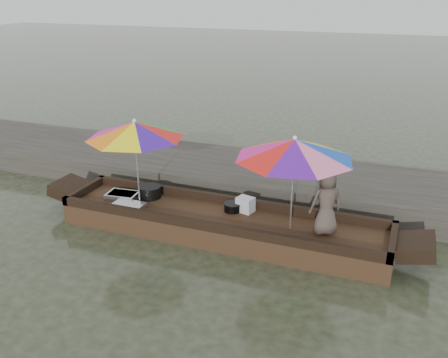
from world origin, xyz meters
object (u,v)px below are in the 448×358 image
(cooking_pot, at_px, (150,192))
(supply_bag, at_px, (245,205))
(tray_crayfish, at_px, (123,195))
(boat_hull, at_px, (222,226))
(umbrella_stern, at_px, (293,184))
(charcoal_grill, at_px, (233,207))
(umbrella_bow, at_px, (137,162))
(tray_scallop, at_px, (128,205))
(vendor, at_px, (326,202))

(cooking_pot, relative_size, supply_bag, 1.45)
(tray_crayfish, bearing_deg, boat_hull, -2.61)
(boat_hull, xyz_separation_m, umbrella_stern, (1.19, 0.00, 0.95))
(charcoal_grill, distance_m, umbrella_bow, 1.85)
(tray_scallop, relative_size, umbrella_bow, 0.33)
(boat_hull, distance_m, supply_bag, 0.55)
(tray_crayfish, distance_m, charcoal_grill, 2.11)
(supply_bag, bearing_deg, umbrella_bow, -169.69)
(cooking_pot, bearing_deg, vendor, -4.11)
(boat_hull, relative_size, supply_bag, 20.11)
(cooking_pot, relative_size, vendor, 0.39)
(charcoal_grill, bearing_deg, tray_crayfish, -174.77)
(charcoal_grill, height_order, umbrella_bow, umbrella_bow)
(boat_hull, bearing_deg, vendor, 1.88)
(umbrella_bow, bearing_deg, umbrella_stern, 0.00)
(charcoal_grill, relative_size, umbrella_bow, 0.17)
(cooking_pot, bearing_deg, umbrella_stern, -6.09)
(supply_bag, relative_size, vendor, 0.26)
(tray_scallop, relative_size, vendor, 0.53)
(cooking_pot, bearing_deg, tray_crayfish, -156.82)
(umbrella_stern, bearing_deg, tray_crayfish, 178.36)
(cooking_pot, xyz_separation_m, umbrella_stern, (2.73, -0.29, 0.67))
(tray_crayfish, height_order, tray_scallop, tray_crayfish)
(boat_hull, xyz_separation_m, umbrella_bow, (-1.59, 0.00, 0.95))
(tray_scallop, relative_size, umbrella_stern, 0.30)
(supply_bag, height_order, umbrella_bow, umbrella_bow)
(umbrella_bow, bearing_deg, boat_hull, 0.00)
(tray_scallop, bearing_deg, tray_crayfish, 134.05)
(boat_hull, distance_m, tray_crayfish, 2.02)
(umbrella_stern, bearing_deg, boat_hull, 180.00)
(charcoal_grill, relative_size, vendor, 0.28)
(cooking_pot, distance_m, umbrella_bow, 0.73)
(boat_hull, height_order, supply_bag, supply_bag)
(tray_crayfish, height_order, supply_bag, supply_bag)
(umbrella_stern, bearing_deg, supply_bag, 158.75)
(supply_bag, distance_m, umbrella_bow, 2.03)
(vendor, bearing_deg, tray_scallop, -29.88)
(boat_hull, xyz_separation_m, tray_scallop, (-1.69, -0.24, 0.21))
(umbrella_stern, bearing_deg, umbrella_bow, 180.00)
(supply_bag, relative_size, umbrella_bow, 0.16)
(cooking_pot, distance_m, supply_bag, 1.85)
(tray_crayfish, distance_m, vendor, 3.76)
(umbrella_bow, bearing_deg, vendor, 0.98)
(cooking_pot, distance_m, vendor, 3.30)
(tray_crayfish, bearing_deg, charcoal_grill, 5.23)
(boat_hull, xyz_separation_m, cooking_pot, (-1.54, 0.29, 0.28))
(cooking_pot, height_order, umbrella_bow, umbrella_bow)
(tray_scallop, xyz_separation_m, charcoal_grill, (1.78, 0.52, 0.04))
(umbrella_stern, bearing_deg, cooking_pot, 173.91)
(boat_hull, xyz_separation_m, charcoal_grill, (0.09, 0.28, 0.24))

